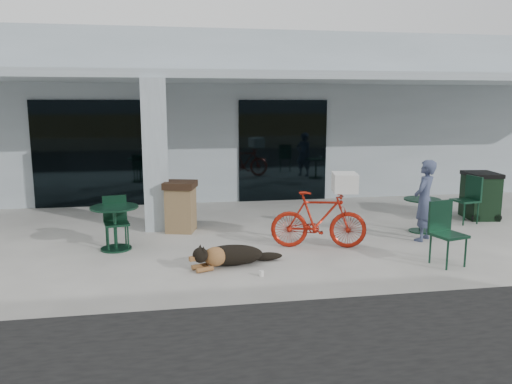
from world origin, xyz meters
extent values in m
plane|color=beige|center=(0.00, 0.00, 0.00)|extent=(80.00, 80.00, 0.00)
cube|color=#ADBBC4|center=(0.00, 8.50, 2.25)|extent=(22.00, 7.00, 4.50)
cube|color=black|center=(-3.20, 4.98, 1.35)|extent=(2.80, 0.06, 2.70)
cube|color=black|center=(1.80, 4.98, 1.35)|extent=(2.40, 0.06, 2.70)
cube|color=#ADBBC4|center=(-1.50, 2.30, 1.56)|extent=(0.50, 0.50, 3.12)
cube|color=#ADBBC4|center=(0.00, 3.60, 3.21)|extent=(22.00, 2.80, 0.18)
imported|color=#AA1D0D|center=(1.44, 0.40, 0.53)|extent=(1.81, 0.85, 1.05)
cube|color=white|center=(1.88, 0.31, 1.22)|extent=(0.53, 0.64, 0.34)
cylinder|color=white|center=(0.13, -0.94, 0.04)|extent=(0.08, 0.08, 0.09)
imported|color=#3B4463|center=(3.57, 0.54, 0.78)|extent=(0.67, 0.66, 1.57)
cylinder|color=white|center=(3.99, 1.28, 0.75)|extent=(0.09, 0.09, 0.11)
camera|label=1|loc=(-1.19, -8.13, 2.62)|focal=35.00mm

